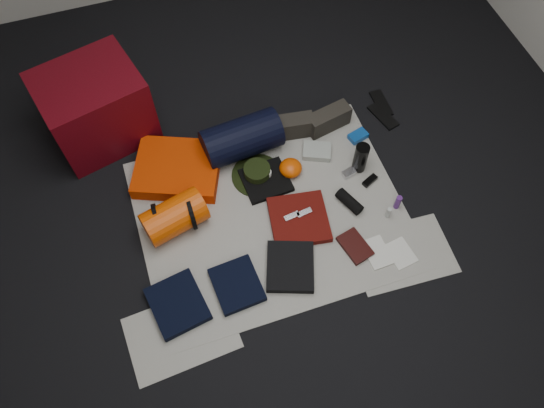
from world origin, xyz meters
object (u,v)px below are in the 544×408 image
object	(u,v)px
stuff_sack	(174,217)
navy_duffel	(242,138)
compact_camera	(349,173)
sleeping_pad	(178,169)
paperback_book	(355,246)
red_cabinet	(96,108)
water_bottle	(361,158)

from	to	relation	value
stuff_sack	navy_duffel	xyz separation A→B (m)	(0.54, 0.41, 0.02)
stuff_sack	compact_camera	bearing A→B (deg)	0.46
stuff_sack	navy_duffel	bearing A→B (deg)	37.11
sleeping_pad	paperback_book	bearing A→B (deg)	-44.12
stuff_sack	navy_duffel	distance (m)	0.68
red_cabinet	stuff_sack	world-z (taller)	red_cabinet
sleeping_pad	compact_camera	bearing A→B (deg)	-19.07
sleeping_pad	stuff_sack	world-z (taller)	stuff_sack
stuff_sack	paperback_book	size ratio (longest dim) A/B	1.78
red_cabinet	navy_duffel	xyz separation A→B (m)	(0.83, -0.44, -0.12)
navy_duffel	sleeping_pad	bearing A→B (deg)	179.81
sleeping_pad	stuff_sack	size ratio (longest dim) A/B	1.42
red_cabinet	paperback_book	bearing A→B (deg)	-60.85
sleeping_pad	navy_duffel	bearing A→B (deg)	5.41
red_cabinet	sleeping_pad	distance (m)	0.65
red_cabinet	navy_duffel	world-z (taller)	red_cabinet
water_bottle	navy_duffel	bearing A→B (deg)	151.18
stuff_sack	navy_duffel	world-z (taller)	navy_duffel
sleeping_pad	water_bottle	bearing A→B (deg)	-16.36
compact_camera	red_cabinet	bearing A→B (deg)	136.60
compact_camera	water_bottle	bearing A→B (deg)	7.68
red_cabinet	stuff_sack	bearing A→B (deg)	-85.42
red_cabinet	navy_duffel	size ratio (longest dim) A/B	1.22
red_cabinet	water_bottle	size ratio (longest dim) A/B	2.74
stuff_sack	paperback_book	distance (m)	1.08
navy_duffel	water_bottle	xyz separation A→B (m)	(0.67, -0.37, -0.02)
red_cabinet	compact_camera	xyz separation A→B (m)	(1.42, -0.84, -0.23)
sleeping_pad	navy_duffel	size ratio (longest dim) A/B	1.05
paperback_book	stuff_sack	bearing A→B (deg)	140.02
compact_camera	paperback_book	xyz separation A→B (m)	(-0.16, -0.49, -0.00)
sleeping_pad	navy_duffel	xyz separation A→B (m)	(0.44, 0.04, 0.08)
sleeping_pad	compact_camera	world-z (taller)	sleeping_pad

